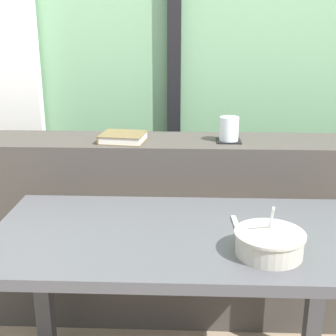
{
  "coord_description": "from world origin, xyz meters",
  "views": [
    {
      "loc": [
        0.08,
        -1.3,
        1.3
      ],
      "look_at": [
        0.01,
        0.38,
        0.77
      ],
      "focal_mm": 48.2,
      "sensor_mm": 36.0,
      "label": 1
    }
  ],
  "objects_px": {
    "coaster_square": "(229,141)",
    "fork_utensil": "(237,227)",
    "juice_glass": "(229,130)",
    "soup_bowl": "(269,243)",
    "breakfast_table": "(177,263)",
    "closed_book": "(123,137)"
  },
  "relations": [
    {
      "from": "coaster_square",
      "to": "fork_utensil",
      "type": "relative_size",
      "value": 0.59
    },
    {
      "from": "juice_glass",
      "to": "soup_bowl",
      "type": "relative_size",
      "value": 0.49
    },
    {
      "from": "breakfast_table",
      "to": "fork_utensil",
      "type": "relative_size",
      "value": 6.89
    },
    {
      "from": "soup_bowl",
      "to": "fork_utensil",
      "type": "distance_m",
      "value": 0.19
    },
    {
      "from": "soup_bowl",
      "to": "juice_glass",
      "type": "bearing_deg",
      "value": 95.14
    },
    {
      "from": "breakfast_table",
      "to": "juice_glass",
      "type": "height_order",
      "value": "juice_glass"
    },
    {
      "from": "juice_glass",
      "to": "soup_bowl",
      "type": "xyz_separation_m",
      "value": [
        0.06,
        -0.67,
        -0.18
      ]
    },
    {
      "from": "juice_glass",
      "to": "breakfast_table",
      "type": "bearing_deg",
      "value": -110.67
    },
    {
      "from": "fork_utensil",
      "to": "coaster_square",
      "type": "bearing_deg",
      "value": 85.83
    },
    {
      "from": "coaster_square",
      "to": "soup_bowl",
      "type": "relative_size",
      "value": 0.5
    },
    {
      "from": "soup_bowl",
      "to": "fork_utensil",
      "type": "height_order",
      "value": "soup_bowl"
    },
    {
      "from": "breakfast_table",
      "to": "fork_utensil",
      "type": "xyz_separation_m",
      "value": [
        0.19,
        0.04,
        0.11
      ]
    },
    {
      "from": "fork_utensil",
      "to": "juice_glass",
      "type": "bearing_deg",
      "value": 85.83
    },
    {
      "from": "closed_book",
      "to": "fork_utensil",
      "type": "height_order",
      "value": "closed_book"
    },
    {
      "from": "coaster_square",
      "to": "fork_utensil",
      "type": "height_order",
      "value": "coaster_square"
    },
    {
      "from": "breakfast_table",
      "to": "fork_utensil",
      "type": "height_order",
      "value": "fork_utensil"
    },
    {
      "from": "juice_glass",
      "to": "closed_book",
      "type": "bearing_deg",
      "value": -178.1
    },
    {
      "from": "soup_bowl",
      "to": "fork_utensil",
      "type": "bearing_deg",
      "value": 112.52
    },
    {
      "from": "closed_book",
      "to": "soup_bowl",
      "type": "xyz_separation_m",
      "value": [
        0.5,
        -0.66,
        -0.14
      ]
    },
    {
      "from": "breakfast_table",
      "to": "closed_book",
      "type": "bearing_deg",
      "value": 114.47
    },
    {
      "from": "soup_bowl",
      "to": "closed_book",
      "type": "bearing_deg",
      "value": 127.29
    },
    {
      "from": "juice_glass",
      "to": "closed_book",
      "type": "xyz_separation_m",
      "value": [
        -0.44,
        -0.01,
        -0.03
      ]
    }
  ]
}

